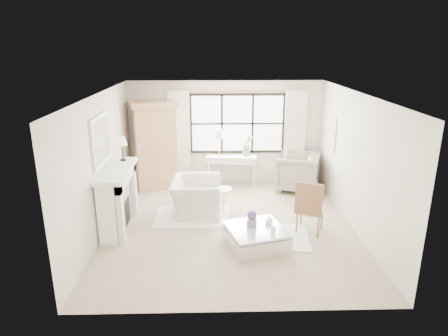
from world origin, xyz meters
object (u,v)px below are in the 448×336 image
at_px(armoire, 155,145).
at_px(coffee_table, 256,238).
at_px(club_armchair, 196,197).
at_px(console_table, 231,170).

xyz_separation_m(armoire, coffee_table, (2.26, -3.27, -0.96)).
bearing_deg(coffee_table, armoire, 108.22).
bearing_deg(armoire, coffee_table, -75.31).
bearing_deg(armoire, club_armchair, -76.97).
height_order(armoire, console_table, armoire).
distance_m(club_armchair, coffee_table, 1.96).
distance_m(armoire, console_table, 2.10).
relative_size(club_armchair, coffee_table, 0.96).
bearing_deg(club_armchair, armoire, 34.88).
xyz_separation_m(club_armchair, coffee_table, (1.15, -1.57, -0.20)).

